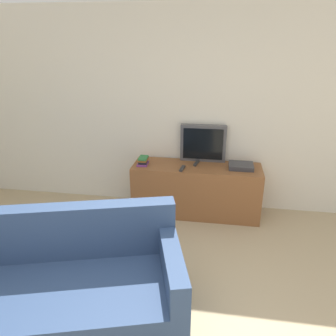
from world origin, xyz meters
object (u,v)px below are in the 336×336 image
Objects in this scene: remote_secondary at (182,168)px; set_top_box at (241,166)px; television at (203,143)px; tv_stand at (196,190)px; remote_on_stand at (196,163)px; couch at (43,294)px; book_stack at (143,161)px.

set_top_box is (0.72, 0.16, 0.02)m from remote_secondary.
set_top_box is (0.49, -0.20, -0.21)m from television.
remote_on_stand is at bearing 100.56° from tv_stand.
remote_on_stand is 0.57m from set_top_box.
tv_stand is 8.98× the size of remote_on_stand.
couch reaches higher than tv_stand.
remote_on_stand is at bearing 47.58° from couch.
couch is 13.33× the size of remote_secondary.
tv_stand is 5.42× the size of set_top_box.
television is 0.25× the size of couch.
couch is (-1.06, -2.04, -0.04)m from tv_stand.
couch reaches higher than remote_secondary.
tv_stand is 0.66m from set_top_box.
tv_stand is 0.41m from remote_secondary.
television reaches higher than tv_stand.
tv_stand is 0.35m from remote_on_stand.
remote_on_stand is (1.04, 2.11, 0.39)m from couch.
book_stack is 1.24m from set_top_box.
remote_secondary is at bearing -127.05° from remote_on_stand.
couch reaches higher than remote_on_stand.
television is 0.28m from remote_on_stand.
couch is 2.38m from remote_on_stand.
book_stack is at bearing 170.23° from remote_secondary.
television is at bearing 158.33° from set_top_box.
tv_stand is at bearing 46.56° from couch.
couch reaches higher than book_stack.
remote_secondary is at bearing 48.92° from couch.
television is 0.82m from book_stack.
set_top_box is at bearing 35.90° from couch.
remote_secondary is (-0.16, -0.21, 0.00)m from remote_on_stand.
book_stack is at bearing -175.59° from tv_stand.
couch is 11.92× the size of book_stack.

